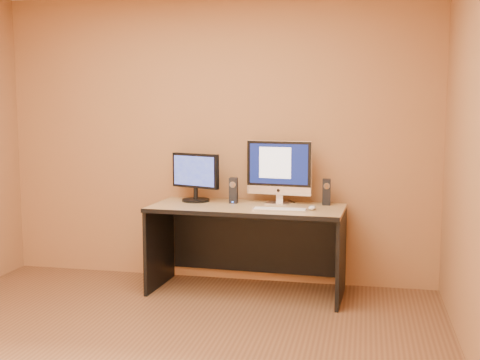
# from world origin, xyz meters

# --- Properties ---
(walls) EXTENTS (4.00, 4.00, 2.60)m
(walls) POSITION_xyz_m (0.00, 0.00, 1.30)
(walls) COLOR #92623A
(walls) RESTS_ON ground
(desk) EXTENTS (1.66, 0.78, 0.75)m
(desk) POSITION_xyz_m (0.37, 1.60, 0.38)
(desk) COLOR #AA7F55
(desk) RESTS_ON ground
(imac) EXTENTS (0.60, 0.29, 0.56)m
(imac) POSITION_xyz_m (0.61, 1.79, 1.03)
(imac) COLOR silver
(imac) RESTS_ON desk
(second_monitor) EXTENTS (0.54, 0.40, 0.43)m
(second_monitor) POSITION_xyz_m (-0.13, 1.77, 0.97)
(second_monitor) COLOR black
(second_monitor) RESTS_ON desk
(speaker_left) EXTENTS (0.07, 0.08, 0.22)m
(speaker_left) POSITION_xyz_m (0.22, 1.74, 0.87)
(speaker_left) COLOR black
(speaker_left) RESTS_ON desk
(speaker_right) EXTENTS (0.08, 0.08, 0.22)m
(speaker_right) POSITION_xyz_m (1.03, 1.81, 0.87)
(speaker_right) COLOR black
(speaker_right) RESTS_ON desk
(keyboard) EXTENTS (0.44, 0.12, 0.02)m
(keyboard) POSITION_xyz_m (0.67, 1.45, 0.76)
(keyboard) COLOR silver
(keyboard) RESTS_ON desk
(mouse) EXTENTS (0.07, 0.11, 0.04)m
(mouse) POSITION_xyz_m (0.93, 1.53, 0.77)
(mouse) COLOR silver
(mouse) RESTS_ON desk
(cable_a) EXTENTS (0.10, 0.21, 0.01)m
(cable_a) POSITION_xyz_m (0.70, 1.95, 0.76)
(cable_a) COLOR black
(cable_a) RESTS_ON desk
(cable_b) EXTENTS (0.06, 0.18, 0.01)m
(cable_b) POSITION_xyz_m (0.60, 1.90, 0.76)
(cable_b) COLOR black
(cable_b) RESTS_ON desk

